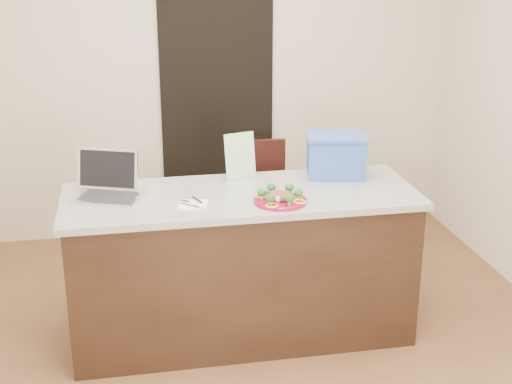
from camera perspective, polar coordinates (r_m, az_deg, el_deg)
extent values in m
plane|color=brown|center=(4.32, -0.56, -12.80)|extent=(4.00, 4.00, 0.00)
plane|color=beige|center=(5.71, -4.20, 9.78)|extent=(4.00, 0.00, 4.00)
plane|color=beige|center=(1.97, 9.82, -9.88)|extent=(4.00, 0.00, 4.00)
cube|color=black|center=(5.77, -3.10, 6.37)|extent=(0.90, 0.02, 2.00)
cube|color=black|center=(4.32, -1.17, -6.11)|extent=(2.00, 0.70, 0.88)
cube|color=beige|center=(4.14, -1.21, -0.36)|extent=(2.06, 0.76, 0.04)
cylinder|color=maroon|center=(3.99, 1.94, -0.71)|extent=(0.30, 0.30, 0.02)
torus|color=maroon|center=(3.99, 1.94, -0.62)|extent=(0.30, 0.30, 0.01)
sphere|color=brown|center=(3.98, 1.94, -0.30)|extent=(0.04, 0.04, 0.04)
sphere|color=brown|center=(3.99, 2.46, -0.23)|extent=(0.04, 0.04, 0.04)
sphere|color=brown|center=(4.01, 2.24, -0.14)|extent=(0.04, 0.04, 0.04)
sphere|color=brown|center=(4.02, 1.91, -0.11)|extent=(0.04, 0.04, 0.04)
sphere|color=brown|center=(4.01, 1.59, -0.15)|extent=(0.04, 0.04, 0.04)
sphere|color=brown|center=(3.99, 1.40, -0.24)|extent=(0.04, 0.04, 0.04)
sphere|color=brown|center=(3.97, 1.42, -0.36)|extent=(0.04, 0.04, 0.04)
sphere|color=brown|center=(3.95, 1.64, -0.45)|extent=(0.04, 0.04, 0.04)
sphere|color=brown|center=(3.94, 1.97, -0.49)|extent=(0.04, 0.04, 0.04)
sphere|color=brown|center=(3.95, 2.30, -0.45)|extent=(0.04, 0.04, 0.04)
ellipsoid|color=#144C1C|center=(3.98, 0.48, -0.02)|extent=(0.05, 0.05, 0.04)
ellipsoid|color=#144C1C|center=(3.89, 1.17, -0.46)|extent=(0.05, 0.05, 0.04)
ellipsoid|color=#144C1C|center=(3.89, 2.67, -0.49)|extent=(0.05, 0.05, 0.04)
ellipsoid|color=#144C1C|center=(3.97, 3.41, -0.07)|extent=(0.05, 0.05, 0.04)
ellipsoid|color=#144C1C|center=(4.06, 2.69, 0.36)|extent=(0.05, 0.05, 0.04)
ellipsoid|color=#144C1C|center=(4.06, 1.25, 0.39)|extent=(0.05, 0.05, 0.04)
torus|color=yellow|center=(4.03, 0.41, -0.30)|extent=(0.07, 0.07, 0.01)
torus|color=yellow|center=(3.89, 1.28, -1.07)|extent=(0.07, 0.07, 0.01)
torus|color=yellow|center=(3.95, 3.50, -0.77)|extent=(0.07, 0.07, 0.01)
torus|color=yellow|center=(4.09, 2.56, -0.03)|extent=(0.07, 0.07, 0.01)
cube|color=white|center=(3.96, -5.08, -1.02)|extent=(0.19, 0.19, 0.01)
cube|color=#B4B3B7|center=(3.94, -5.34, -1.06)|extent=(0.10, 0.11, 0.00)
cube|color=#B4B3B7|center=(4.01, -5.45, -0.70)|extent=(0.06, 0.06, 0.00)
cube|color=silver|center=(3.92, -4.58, -1.14)|extent=(0.05, 0.10, 0.01)
cube|color=#B4B3B7|center=(4.01, -4.74, -0.63)|extent=(0.06, 0.12, 0.00)
cylinder|color=beige|center=(3.94, 1.73, -0.73)|extent=(0.03, 0.03, 0.05)
cylinder|color=beige|center=(3.93, 1.74, -0.30)|extent=(0.02, 0.02, 0.01)
cylinder|color=#CD1540|center=(3.93, 1.74, -0.16)|extent=(0.02, 0.02, 0.01)
cylinder|color=#CD1540|center=(3.94, 1.73, -0.77)|extent=(0.03, 0.03, 0.02)
cube|color=silver|center=(4.13, -11.71, -0.41)|extent=(0.43, 0.37, 0.02)
cube|color=silver|center=(4.21, -11.82, 1.84)|extent=(0.36, 0.19, 0.24)
cube|color=black|center=(4.21, -11.82, 1.81)|extent=(0.33, 0.17, 0.21)
cube|color=black|center=(4.12, -11.72, -0.35)|extent=(0.35, 0.28, 0.00)
cube|color=white|center=(4.37, -1.28, 2.93)|extent=(0.20, 0.10, 0.28)
cube|color=#2F50AB|center=(4.44, 6.40, 2.80)|extent=(0.38, 0.30, 0.24)
cube|color=#2F50AB|center=(4.40, 6.46, 4.44)|extent=(0.41, 0.33, 0.02)
cube|color=black|center=(5.11, 0.46, -1.82)|extent=(0.44, 0.44, 0.04)
cube|color=black|center=(5.20, 0.07, 1.60)|extent=(0.42, 0.06, 0.48)
cylinder|color=black|center=(5.01, -1.17, -5.09)|extent=(0.04, 0.04, 0.45)
cylinder|color=black|center=(5.07, 2.85, -4.77)|extent=(0.04, 0.04, 0.45)
cylinder|color=black|center=(5.33, -1.82, -3.51)|extent=(0.04, 0.04, 0.45)
cylinder|color=black|center=(5.39, 1.96, -3.23)|extent=(0.04, 0.04, 0.45)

